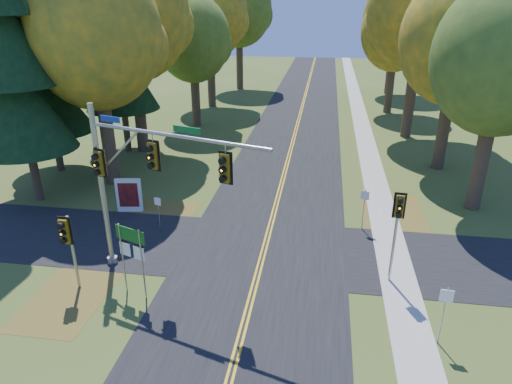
# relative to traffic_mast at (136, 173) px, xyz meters

# --- Properties ---
(ground) EXTENTS (160.00, 160.00, 0.00)m
(ground) POSITION_rel_traffic_mast_xyz_m (4.92, 0.89, -4.85)
(ground) COLOR #3B501C
(ground) RESTS_ON ground
(road_main) EXTENTS (8.00, 160.00, 0.02)m
(road_main) POSITION_rel_traffic_mast_xyz_m (4.92, 0.89, -4.84)
(road_main) COLOR black
(road_main) RESTS_ON ground
(road_cross) EXTENTS (60.00, 6.00, 0.02)m
(road_cross) POSITION_rel_traffic_mast_xyz_m (4.92, 2.89, -4.84)
(road_cross) COLOR black
(road_cross) RESTS_ON ground
(centerline_left) EXTENTS (0.10, 160.00, 0.01)m
(centerline_left) POSITION_rel_traffic_mast_xyz_m (4.82, 0.89, -4.83)
(centerline_left) COLOR gold
(centerline_left) RESTS_ON road_main
(centerline_right) EXTENTS (0.10, 160.00, 0.01)m
(centerline_right) POSITION_rel_traffic_mast_xyz_m (5.02, 0.89, -4.83)
(centerline_right) COLOR gold
(centerline_right) RESTS_ON road_main
(sidewalk_east) EXTENTS (1.60, 160.00, 0.06)m
(sidewalk_east) POSITION_rel_traffic_mast_xyz_m (11.12, 0.89, -4.82)
(sidewalk_east) COLOR #9E998E
(sidewalk_east) RESTS_ON ground
(leaf_patch_w_near) EXTENTS (4.00, 6.00, 0.00)m
(leaf_patch_w_near) POSITION_rel_traffic_mast_xyz_m (-1.58, 4.89, -4.85)
(leaf_patch_w_near) COLOR brown
(leaf_patch_w_near) RESTS_ON ground
(leaf_patch_e) EXTENTS (3.50, 8.00, 0.00)m
(leaf_patch_e) POSITION_rel_traffic_mast_xyz_m (11.72, 6.89, -4.85)
(leaf_patch_e) COLOR brown
(leaf_patch_e) RESTS_ON ground
(leaf_patch_w_far) EXTENTS (3.00, 5.00, 0.00)m
(leaf_patch_w_far) POSITION_rel_traffic_mast_xyz_m (-2.58, -2.11, -4.85)
(leaf_patch_w_far) COLOR brown
(leaf_patch_w_far) RESTS_ON ground
(tree_w_a) EXTENTS (8.00, 8.00, 14.15)m
(tree_w_a) POSITION_rel_traffic_mast_xyz_m (-6.20, 10.28, 4.63)
(tree_w_a) COLOR #38281C
(tree_w_a) RESTS_ON ground
(tree_e_a) EXTENTS (7.20, 7.20, 12.73)m
(tree_e_a) POSITION_rel_traffic_mast_xyz_m (16.49, 9.67, 3.68)
(tree_e_a) COLOR #38281C
(tree_e_a) RESTS_ON ground
(tree_w_b) EXTENTS (8.60, 8.60, 15.38)m
(tree_w_b) POSITION_rel_traffic_mast_xyz_m (-6.80, 17.18, 5.51)
(tree_w_b) COLOR #38281C
(tree_w_b) RESTS_ON ground
(tree_e_b) EXTENTS (7.60, 7.60, 13.33)m
(tree_e_b) POSITION_rel_traffic_mast_xyz_m (15.89, 16.47, 4.04)
(tree_e_b) COLOR #38281C
(tree_e_b) RESTS_ON ground
(tree_w_c) EXTENTS (6.80, 6.80, 11.91)m
(tree_w_c) POSITION_rel_traffic_mast_xyz_m (-4.62, 25.36, 3.09)
(tree_w_c) COLOR #38281C
(tree_w_c) RESTS_ON ground
(tree_e_c) EXTENTS (8.80, 8.80, 15.79)m
(tree_e_c) POSITION_rel_traffic_mast_xyz_m (14.80, 24.58, 5.81)
(tree_e_c) COLOR #38281C
(tree_e_c) RESTS_ON ground
(tree_w_d) EXTENTS (8.20, 8.20, 14.56)m
(tree_w_d) POSITION_rel_traffic_mast_xyz_m (-5.20, 34.08, 4.93)
(tree_w_d) COLOR #38281C
(tree_w_d) RESTS_ON ground
(tree_e_d) EXTENTS (7.00, 7.00, 12.32)m
(tree_e_d) POSITION_rel_traffic_mast_xyz_m (14.19, 33.77, 3.38)
(tree_e_d) COLOR #38281C
(tree_e_d) RESTS_ON ground
(tree_w_e) EXTENTS (8.40, 8.40, 14.97)m
(tree_w_e) POSITION_rel_traffic_mast_xyz_m (-4.00, 44.98, 5.22)
(tree_w_e) COLOR #38281C
(tree_w_e) RESTS_ON ground
(tree_e_e) EXTENTS (7.80, 7.80, 13.74)m
(tree_e_e) POSITION_rel_traffic_mast_xyz_m (15.39, 44.47, 4.34)
(tree_e_e) COLOR #38281C
(tree_e_e) RESTS_ON ground
(pine_a) EXTENTS (5.60, 5.60, 19.48)m
(pine_a) POSITION_rel_traffic_mast_xyz_m (-9.58, 6.89, 4.33)
(pine_a) COLOR #38281C
(pine_a) RESTS_ON ground
(pine_b) EXTENTS (5.60, 5.60, 17.31)m
(pine_b) POSITION_rel_traffic_mast_xyz_m (-11.08, 11.89, 3.31)
(pine_b) COLOR #38281C
(pine_b) RESTS_ON ground
(pine_c) EXTENTS (5.60, 5.60, 20.56)m
(pine_c) POSITION_rel_traffic_mast_xyz_m (-8.08, 16.89, 4.84)
(pine_c) COLOR #38281C
(pine_c) RESTS_ON ground
(traffic_mast) EXTENTS (7.98, 2.70, 7.55)m
(traffic_mast) POSITION_rel_traffic_mast_xyz_m (0.00, 0.00, 0.00)
(traffic_mast) COLOR #919399
(traffic_mast) RESTS_ON ground
(east_signal_pole) EXTENTS (0.50, 0.57, 4.31)m
(east_signal_pole) POSITION_rel_traffic_mast_xyz_m (10.69, 0.93, -1.59)
(east_signal_pole) COLOR #999BA1
(east_signal_pole) RESTS_ON ground
(ped_signal_pole) EXTENTS (0.55, 0.63, 3.48)m
(ped_signal_pole) POSITION_rel_traffic_mast_xyz_m (-2.53, -1.60, -2.26)
(ped_signal_pole) COLOR #909398
(ped_signal_pole) RESTS_ON ground
(route_sign_cluster) EXTENTS (1.41, 0.57, 3.20)m
(route_sign_cluster) POSITION_rel_traffic_mast_xyz_m (0.13, -1.51, -2.60)
(route_sign_cluster) COLOR gray
(route_sign_cluster) RESTS_ON ground
(info_kiosk) EXTENTS (1.47, 0.43, 2.01)m
(info_kiosk) POSITION_rel_traffic_mast_xyz_m (-3.36, 6.13, -3.85)
(info_kiosk) COLOR silver
(info_kiosk) RESTS_ON ground
(reg_sign_e_north) EXTENTS (0.42, 0.19, 2.31)m
(reg_sign_e_north) POSITION_rel_traffic_mast_xyz_m (9.81, 5.84, -3.27)
(reg_sign_e_north) COLOR gray
(reg_sign_e_north) RESTS_ON ground
(reg_sign_e_south) EXTENTS (0.45, 0.09, 2.38)m
(reg_sign_e_south) POSITION_rel_traffic_mast_xyz_m (11.99, -2.67, -3.23)
(reg_sign_e_south) COLOR gray
(reg_sign_e_south) RESTS_ON ground
(reg_sign_w) EXTENTS (0.38, 0.13, 2.01)m
(reg_sign_w) POSITION_rel_traffic_mast_xyz_m (-0.82, 4.02, -3.48)
(reg_sign_w) COLOR gray
(reg_sign_w) RESTS_ON ground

